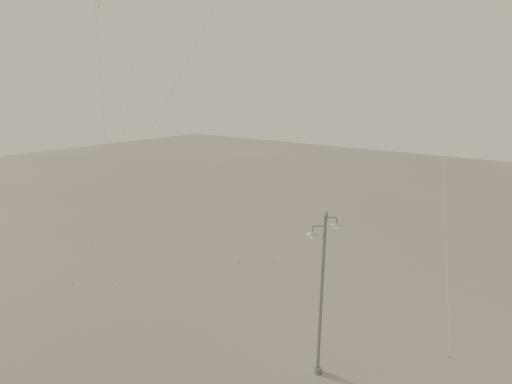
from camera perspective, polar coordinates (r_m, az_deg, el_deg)
The scene contains 6 objects.
ground at distance 27.07m, azimuth -11.54°, elevation -17.22°, with size 160.00×160.00×0.00m, color gray.
street_lamp at distance 20.13m, azimuth 9.34°, elevation -13.81°, with size 1.48×1.00×8.63m.
kite_1 at distance 27.93m, azimuth -6.38°, elevation 23.72°, with size 12.22×9.66×26.19m.
kite_3 at distance 32.45m, azimuth -21.54°, elevation 18.32°, with size 4.14×3.24×21.88m.
kite_4 at distance 29.15m, azimuth 24.65°, elevation 23.40°, with size 5.99×9.49×27.14m.
kite_5 at distance 44.08m, azimuth 7.89°, elevation 22.54°, with size 5.61×16.52×27.54m.
Camera 1 is at (17.80, -14.82, 14.01)m, focal length 28.00 mm.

